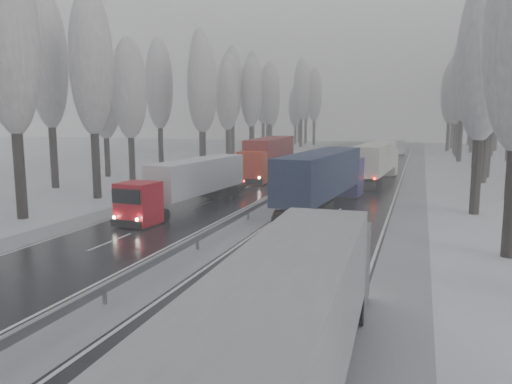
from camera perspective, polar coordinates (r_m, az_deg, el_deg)
The scene contains 51 objects.
ground at distance 16.70m, azimuth -25.08°, elevation -16.38°, with size 260.00×260.00×0.00m, color white.
carriageway_right at distance 41.75m, azimuth 10.51°, elevation -0.94°, with size 7.50×200.00×0.03m, color black.
carriageway_left at distance 44.36m, azimuth -3.05°, elevation -0.25°, with size 7.50×200.00×0.03m, color black.
median_slush at distance 42.75m, azimuth 3.52°, elevation -0.58°, with size 3.00×200.00×0.04m, color #9A9CA1.
shoulder_right at distance 41.39m, azimuth 17.31°, elevation -1.26°, with size 2.40×200.00×0.04m, color #9A9CA1.
shoulder_left at distance 46.38m, azimuth -8.75°, elevation 0.05°, with size 2.40×200.00×0.04m, color #9A9CA1.
median_guardrail at distance 42.65m, azimuth 3.53°, elevation 0.18°, with size 0.12×200.00×0.76m.
tree_18 at distance 38.24m, azimuth 24.60°, elevation 13.65°, with size 3.60×3.60×16.58m.
tree_22 at distance 56.87m, azimuth 25.13°, elevation 11.24°, with size 3.60×3.60×15.86m.
tree_24 at distance 62.58m, azimuth 25.54°, elevation 13.61°, with size 3.60×3.60×20.49m.
tree_26 at distance 72.61m, azimuth 24.21°, elevation 12.02°, with size 3.60×3.60×18.78m.
tree_28 at distance 83.17m, azimuth 22.63°, elevation 11.95°, with size 3.60×3.60×19.62m.
tree_30 at distance 92.83m, azimuth 22.30°, elevation 10.86°, with size 3.60×3.60×17.86m.
tree_31 at distance 97.37m, azimuth 25.68°, elevation 10.79°, with size 3.60×3.60×18.58m.
tree_32 at distance 100.30m, azimuth 22.04°, elevation 10.46°, with size 3.60×3.60×17.33m.
tree_33 at distance 104.45m, azimuth 23.58°, elevation 9.22°, with size 3.60×3.60×14.33m.
tree_34 at distance 107.35m, azimuth 21.32°, elevation 10.44°, with size 3.60×3.60×17.63m.
tree_35 at distance 112.15m, azimuth 26.01°, elevation 10.26°, with size 3.60×3.60×18.25m.
tree_36 at distance 117.32m, azimuth 21.77°, elevation 11.02°, with size 3.60×3.60×20.23m.
tree_37 at distance 121.77m, azimuth 24.92°, elevation 9.56°, with size 3.60×3.60×16.37m.
tree_38 at distance 127.89m, azimuth 22.23°, elevation 10.10°, with size 3.60×3.60×17.97m.
tree_39 at distance 132.04m, azimuth 23.33°, elevation 9.47°, with size 3.60×3.60×16.19m.
tree_56 at distance 37.08m, azimuth -26.27°, elevation 15.26°, with size 3.60×3.60×18.12m.
tree_58 at distance 44.03m, azimuth -18.31°, elevation 13.74°, with size 3.60×3.60×17.21m.
tree_59 at distance 51.97m, azimuth -22.67°, elevation 13.51°, with size 3.60×3.60×18.41m.
tree_60 at distance 53.34m, azimuth -14.28°, elevation 11.30°, with size 3.60×3.60×14.84m.
tree_61 at distance 59.84m, azimuth -16.91°, elevation 10.33°, with size 3.60×3.60×13.95m.
tree_62 at distance 59.97m, azimuth -6.16°, elevation 11.92°, with size 3.60×3.60×16.04m.
tree_63 at distance 67.13m, azimuth -11.02°, elevation 11.91°, with size 3.60×3.60×16.88m.
tree_64 at distance 69.91m, azimuth -6.34°, elevation 11.11°, with size 3.60×3.60×15.42m.
tree_65 at distance 74.44m, azimuth -6.35°, elevation 12.95°, with size 3.60×3.60×19.48m.
tree_66 at distance 78.72m, azimuth -3.30°, elevation 10.77°, with size 3.60×3.60×15.23m.
tree_67 at distance 83.00m, azimuth -3.18°, elevation 11.48°, with size 3.60×3.60×17.09m.
tree_68 at distance 84.56m, azimuth -0.58°, elevation 11.25°, with size 3.60×3.60×16.65m.
tree_69 at distance 90.06m, azimuth -2.72°, elevation 12.17°, with size 3.60×3.60×19.35m.
tree_70 at distance 94.08m, azimuth 1.60°, elevation 11.15°, with size 3.60×3.60×17.09m.
tree_71 at distance 99.42m, azimuth -0.41°, elevation 11.94°, with size 3.60×3.60×19.61m.
tree_72 at distance 103.73m, azimuth 1.70°, elevation 10.21°, with size 3.60×3.60×15.11m.
tree_73 at distance 108.44m, azimuth 0.83°, elevation 10.85°, with size 3.60×3.60×17.22m.
tree_74 at distance 113.28m, azimuth 5.21°, elevation 11.52°, with size 3.60×3.60×19.68m.
tree_75 at distance 119.49m, azimuth 1.31°, elevation 11.07°, with size 3.60×3.60×18.60m.
tree_76 at distance 122.19m, azimuth 6.70°, elevation 10.94°, with size 3.60×3.60×18.55m.
tree_77 at distance 127.25m, azimuth 4.54°, elevation 9.66°, with size 3.60×3.60×14.32m.
tree_78 at distance 129.39m, azimuth 5.76°, elevation 11.10°, with size 3.60×3.60×19.55m.
tree_79 at distance 133.85m, azimuth 4.95°, elevation 10.35°, with size 3.60×3.60×17.07m.
truck_grey_tarp at distance 11.52m, azimuth 4.27°, elevation -14.59°, with size 2.91×15.40×3.93m.
truck_blue_box at distance 36.96m, azimuth 7.89°, elevation 1.84°, with size 4.07×17.05×4.34m.
truck_cream_box at distance 53.28m, azimuth 13.68°, elevation 3.59°, with size 3.57×16.19×4.12m.
box_truck_distant at distance 96.32m, azimuth 15.97°, elevation 5.01°, with size 2.65×7.25×2.66m.
truck_red_white at distance 37.58m, azimuth -7.36°, elevation 1.32°, with size 3.25×14.21×3.62m.
truck_red_red at distance 56.85m, azimuth 1.42°, elevation 4.30°, with size 3.71×17.33×4.42m.
Camera 1 is at (10.73, -10.82, 6.82)m, focal length 35.00 mm.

